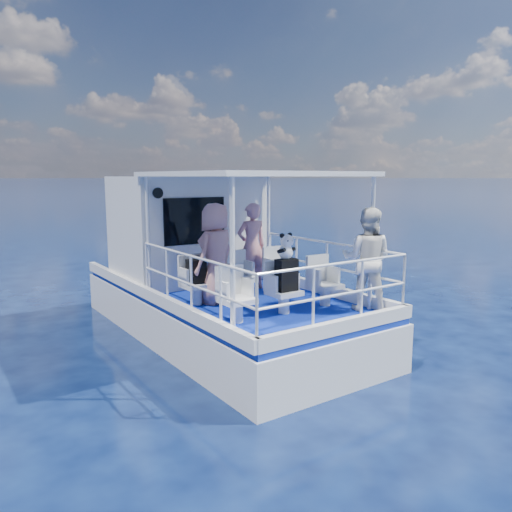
{
  "coord_description": "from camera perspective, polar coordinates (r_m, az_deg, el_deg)",
  "views": [
    {
      "loc": [
        -4.84,
        -7.33,
        3.1
      ],
      "look_at": [
        -0.07,
        -0.4,
        1.76
      ],
      "focal_mm": 35.0,
      "sensor_mm": 36.0,
      "label": 1
    }
  ],
  "objects": [
    {
      "name": "canopy_posts",
      "position": [
        8.65,
        -0.19,
        1.77
      ],
      "size": [
        2.77,
        2.97,
        2.2
      ],
      "color": "white",
      "rests_on": "deck"
    },
    {
      "name": "passenger_stbd_aft",
      "position": [
        8.4,
        12.56,
        -0.38
      ],
      "size": [
        1.0,
        1.05,
        1.7
      ],
      "primitive_type": "imported",
      "rotation": [
        0.0,
        0.0,
        2.18
      ],
      "color": "white",
      "rests_on": "deck"
    },
    {
      "name": "canopy",
      "position": [
        8.62,
        -0.38,
        9.34
      ],
      "size": [
        3.0,
        3.2,
        0.08
      ],
      "primitive_type": "cube",
      "color": "white",
      "rests_on": "cabin"
    },
    {
      "name": "seat_port_aft",
      "position": [
        7.64,
        -2.17,
        -6.18
      ],
      "size": [
        0.48,
        0.46,
        0.38
      ],
      "primitive_type": "cube",
      "color": "silver",
      "rests_on": "deck"
    },
    {
      "name": "seat_port_fwd",
      "position": [
        8.73,
        -6.76,
        -4.3
      ],
      "size": [
        0.48,
        0.46,
        0.38
      ],
      "primitive_type": "cube",
      "color": "silver",
      "rests_on": "deck"
    },
    {
      "name": "passenger_stbd_fwd",
      "position": [
        9.78,
        -0.5,
        1.12
      ],
      "size": [
        0.66,
        0.48,
        1.69
      ],
      "primitive_type": "imported",
      "rotation": [
        0.0,
        0.0,
        3.02
      ],
      "color": "pink",
      "rests_on": "deck"
    },
    {
      "name": "passenger_port_fwd",
      "position": [
        8.68,
        -4.62,
        0.28
      ],
      "size": [
        0.78,
        0.68,
        1.75
      ],
      "primitive_type": "imported",
      "rotation": [
        0.0,
        0.0,
        3.53
      ],
      "color": "tan",
      "rests_on": "deck"
    },
    {
      "name": "backpack_port",
      "position": [
        8.62,
        -6.85,
        -1.75
      ],
      "size": [
        0.32,
        0.18,
        0.42
      ],
      "primitive_type": "cube",
      "color": "black",
      "rests_on": "seat_port_fwd"
    },
    {
      "name": "ground",
      "position": [
        9.31,
        -1.06,
        -10.37
      ],
      "size": [
        2000.0,
        2000.0,
        0.0
      ],
      "primitive_type": "plane",
      "color": "black",
      "rests_on": "ground"
    },
    {
      "name": "cabin",
      "position": [
        10.83,
        -7.83,
        3.16
      ],
      "size": [
        2.85,
        2.0,
        2.2
      ],
      "primitive_type": "cube",
      "color": "white",
      "rests_on": "deck"
    },
    {
      "name": "seat_stbd_aft",
      "position": [
        8.7,
        7.91,
        -4.36
      ],
      "size": [
        0.48,
        0.46,
        0.38
      ],
      "primitive_type": "cube",
      "color": "silver",
      "rests_on": "deck"
    },
    {
      "name": "deck",
      "position": [
        9.89,
        -4.28,
        -4.1
      ],
      "size": [
        2.9,
        6.9,
        0.1
      ],
      "primitive_type": "cube",
      "color": "navy",
      "rests_on": "hull"
    },
    {
      "name": "hull",
      "position": [
        10.12,
        -4.23,
        -8.79
      ],
      "size": [
        3.0,
        7.0,
        1.6
      ],
      "primitive_type": "cube",
      "color": "white",
      "rests_on": "ground"
    },
    {
      "name": "railings",
      "position": [
        8.48,
        1.06,
        -2.49
      ],
      "size": [
        2.84,
        3.59,
        1.0
      ],
      "primitive_type": null,
      "color": "white",
      "rests_on": "deck"
    },
    {
      "name": "compact_camera",
      "position": [
        8.55,
        -6.91,
        -0.19
      ],
      "size": [
        0.1,
        0.06,
        0.06
      ],
      "primitive_type": "cube",
      "color": "black",
      "rests_on": "backpack_port"
    },
    {
      "name": "panda",
      "position": [
        7.93,
        3.43,
        1.14
      ],
      "size": [
        0.27,
        0.22,
        0.41
      ],
      "primitive_type": null,
      "color": "white",
      "rests_on": "backpack_center"
    },
    {
      "name": "backpack_center",
      "position": [
        8.0,
        3.51,
        -2.18
      ],
      "size": [
        0.35,
        0.19,
        0.52
      ],
      "primitive_type": "cube",
      "color": "black",
      "rests_on": "seat_center_aft"
    },
    {
      "name": "seat_center_aft",
      "position": [
        8.14,
        3.21,
        -5.23
      ],
      "size": [
        0.48,
        0.46,
        0.38
      ],
      "primitive_type": "cube",
      "color": "silver",
      "rests_on": "deck"
    },
    {
      "name": "seat_stbd_fwd",
      "position": [
        9.68,
        2.72,
        -2.92
      ],
      "size": [
        0.48,
        0.46,
        0.38
      ],
      "primitive_type": "cube",
      "color": "silver",
      "rests_on": "deck"
    },
    {
      "name": "seat_center_fwd",
      "position": [
        9.17,
        -1.77,
        -3.59
      ],
      "size": [
        0.48,
        0.46,
        0.38
      ],
      "primitive_type": "cube",
      "color": "silver",
      "rests_on": "deck"
    }
  ]
}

